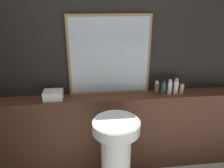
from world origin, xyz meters
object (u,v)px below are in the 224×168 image
at_px(mirror, 110,56).
at_px(towel_stack, 53,95).
at_px(hand_soap_bottle, 182,88).
at_px(body_wash_bottle, 176,87).
at_px(conditioner_bottle, 163,88).
at_px(lotion_bottle, 170,87).
at_px(pedestal_sink, 116,155).
at_px(shampoo_bottle, 157,88).

height_order(mirror, towel_stack, mirror).
bearing_deg(hand_soap_bottle, mirror, 173.19).
bearing_deg(mirror, body_wash_bottle, -7.45).
distance_m(conditioner_bottle, lotion_bottle, 0.07).
xyz_separation_m(mirror, lotion_bottle, (0.63, -0.09, -0.33)).
bearing_deg(conditioner_bottle, pedestal_sink, -142.50).
height_order(conditioner_bottle, body_wash_bottle, body_wash_bottle).
relative_size(lotion_bottle, body_wash_bottle, 0.94).
distance_m(towel_stack, hand_soap_bottle, 1.34).
xyz_separation_m(lotion_bottle, body_wash_bottle, (0.07, 0.00, 0.00)).
bearing_deg(shampoo_bottle, lotion_bottle, -0.00).
relative_size(shampoo_bottle, body_wash_bottle, 0.88).
distance_m(conditioner_bottle, body_wash_bottle, 0.14).
bearing_deg(pedestal_sink, towel_stack, 143.53).
distance_m(shampoo_bottle, body_wash_bottle, 0.21).
bearing_deg(towel_stack, shampoo_bottle, 0.00).
relative_size(conditioner_bottle, lotion_bottle, 1.01).
distance_m(lotion_bottle, hand_soap_bottle, 0.14).
relative_size(towel_stack, hand_soap_bottle, 1.48).
bearing_deg(mirror, towel_stack, -171.03).
bearing_deg(lotion_bottle, towel_stack, 180.00).
distance_m(conditioner_bottle, hand_soap_bottle, 0.21).
relative_size(body_wash_bottle, hand_soap_bottle, 1.30).
bearing_deg(body_wash_bottle, pedestal_sink, -148.41).
height_order(pedestal_sink, mirror, mirror).
relative_size(pedestal_sink, body_wash_bottle, 5.10).
distance_m(mirror, shampoo_bottle, 0.60).
xyz_separation_m(mirror, towel_stack, (-0.58, -0.09, -0.36)).
height_order(mirror, conditioner_bottle, mirror).
bearing_deg(pedestal_sink, conditioner_bottle, 37.50).
xyz_separation_m(towel_stack, hand_soap_bottle, (1.34, 0.00, 0.01)).
distance_m(shampoo_bottle, hand_soap_bottle, 0.28).
bearing_deg(mirror, conditioner_bottle, -9.27).
xyz_separation_m(towel_stack, body_wash_bottle, (1.27, 0.00, 0.03)).
xyz_separation_m(pedestal_sink, mirror, (-0.00, 0.52, 0.80)).
bearing_deg(lotion_bottle, body_wash_bottle, 0.00).
height_order(pedestal_sink, conditioner_bottle, conditioner_bottle).
relative_size(pedestal_sink, lotion_bottle, 5.42).
xyz_separation_m(pedestal_sink, conditioner_bottle, (0.56, 0.43, 0.47)).
distance_m(shampoo_bottle, conditioner_bottle, 0.07).
relative_size(pedestal_sink, mirror, 1.02).
distance_m(mirror, conditioner_bottle, 0.66).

